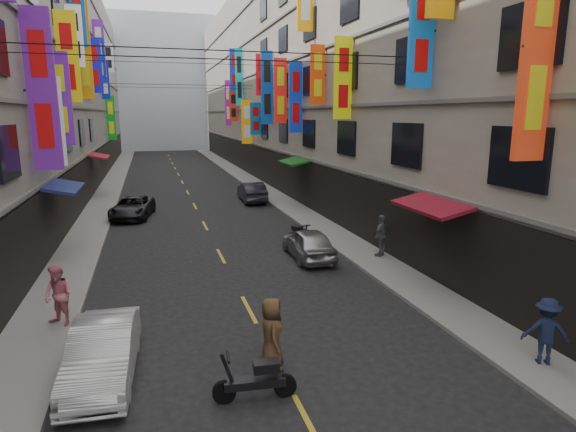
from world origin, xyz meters
TOP-DOWN VIEW (x-y plane):
  - sidewalk_left at (-6.00, 42.00)m, footprint 2.00×90.00m
  - sidewalk_right at (6.00, 42.00)m, footprint 2.00×90.00m
  - building_row_left at (-11.99, 42.00)m, footprint 10.14×90.00m
  - building_row_right at (11.99, 42.00)m, footprint 10.14×90.00m
  - haze_block at (0.00, 92.00)m, footprint 18.00×8.00m
  - shop_signage at (-0.25, 34.73)m, footprint 14.00×55.00m
  - street_awnings at (-1.26, 26.00)m, footprint 13.99×35.20m
  - overhead_cables at (0.00, 30.00)m, footprint 14.00×38.04m
  - lane_markings at (0.00, 39.00)m, footprint 0.12×80.20m
  - scooter_crossing at (-0.81, 13.19)m, footprint 1.80×0.51m
  - scooter_far_right at (3.77, 24.76)m, footprint 0.63×1.79m
  - car_left_mid at (-4.00, 14.98)m, footprint 1.59×4.01m
  - car_left_far at (-3.85, 33.30)m, footprint 2.81×4.77m
  - car_right_mid at (3.53, 22.69)m, footprint 1.64×3.87m
  - car_right_far at (4.00, 36.58)m, footprint 1.57×4.26m
  - pedestrian_lfar at (-5.40, 18.12)m, footprint 1.02×0.98m
  - pedestrian_rnear at (6.11, 12.60)m, footprint 1.19×1.00m
  - pedestrian_rfar at (6.44, 21.78)m, footprint 1.19×1.09m
  - pedestrian_crossing at (-0.18, 14.35)m, footprint 0.66×0.91m

SIDE VIEW (x-z plane):
  - lane_markings at x=0.00m, z-range 0.00..0.01m
  - sidewalk_left at x=-6.00m, z-range 0.00..0.12m
  - sidewalk_right at x=6.00m, z-range 0.00..0.12m
  - scooter_crossing at x=-0.81m, z-range -0.13..1.01m
  - scooter_far_right at x=3.77m, z-range -0.13..1.01m
  - car_left_far at x=-3.85m, z-range 0.00..1.24m
  - car_left_mid at x=-4.00m, z-range 0.00..1.30m
  - car_right_mid at x=3.53m, z-range 0.00..1.31m
  - car_right_far at x=4.00m, z-range 0.00..1.39m
  - pedestrian_crossing at x=-0.18m, z-range 0.00..1.77m
  - pedestrian_rnear at x=6.11m, z-range 0.12..1.75m
  - pedestrian_lfar at x=-5.40m, z-range 0.12..1.86m
  - pedestrian_rfar at x=6.44m, z-range 0.12..1.89m
  - street_awnings at x=-1.26m, z-range 2.80..3.20m
  - overhead_cables at x=0.00m, z-range 8.18..9.42m
  - shop_signage at x=-0.25m, z-range 3.14..14.93m
  - building_row_left at x=-11.99m, z-range -0.01..18.99m
  - building_row_right at x=11.99m, z-range -0.01..18.99m
  - haze_block at x=0.00m, z-range 0.00..22.00m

